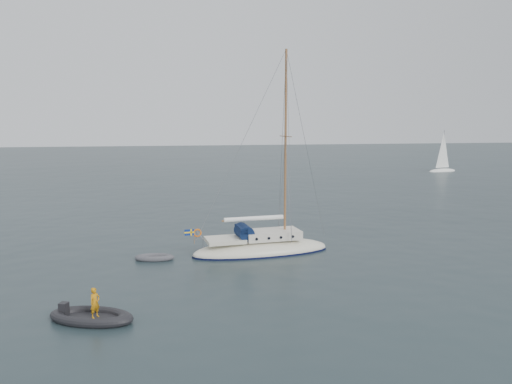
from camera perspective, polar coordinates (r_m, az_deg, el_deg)
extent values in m
plane|color=black|center=(33.47, -0.18, -7.11)|extent=(300.00, 300.00, 0.00)
ellipsoid|color=beige|center=(33.72, 0.62, -6.72)|extent=(9.34, 2.91, 1.56)
cube|color=beige|center=(33.61, 1.84, -4.89)|extent=(3.74, 1.97, 0.57)
cube|color=beige|center=(33.11, -3.63, -5.40)|extent=(2.49, 1.97, 0.26)
cylinder|color=#0C1939|center=(33.19, -1.41, -4.55)|extent=(1.00, 1.71, 1.00)
cube|color=#0C1939|center=(33.11, -1.76, -4.22)|extent=(0.47, 1.71, 0.42)
cylinder|color=#8D5D3A|center=(33.01, 3.47, 5.28)|extent=(0.16, 0.16, 12.46)
cylinder|color=#8D5D3A|center=(32.98, 3.48, 6.36)|extent=(0.05, 2.28, 0.05)
cylinder|color=#8D5D3A|center=(33.13, -0.26, -3.11)|extent=(4.36, 0.10, 0.10)
cylinder|color=white|center=(33.12, -0.26, -3.02)|extent=(4.06, 0.29, 0.29)
cylinder|color=gray|center=(32.85, -6.52, -4.75)|extent=(0.04, 2.28, 0.04)
torus|color=#DD5F0E|center=(33.45, -6.69, -4.52)|extent=(0.56, 0.10, 0.56)
cylinder|color=#8D5D3A|center=(32.85, -7.15, -4.94)|extent=(0.03, 0.03, 0.93)
cube|color=navy|center=(32.76, -7.71, -4.43)|extent=(0.62, 0.02, 0.39)
cube|color=yellow|center=(32.76, -7.71, -4.43)|extent=(0.64, 0.03, 0.09)
cube|color=yellow|center=(32.77, -7.51, -4.42)|extent=(0.09, 0.03, 0.42)
cylinder|color=black|center=(34.30, -0.74, -4.62)|extent=(0.19, 0.06, 0.19)
cylinder|color=black|center=(32.40, -0.11, -5.38)|extent=(0.19, 0.06, 0.19)
cylinder|color=black|center=(34.46, 0.63, -4.56)|extent=(0.19, 0.06, 0.19)
cylinder|color=black|center=(32.56, 1.33, -5.32)|extent=(0.19, 0.06, 0.19)
cylinder|color=black|center=(34.63, 1.98, -4.50)|extent=(0.19, 0.06, 0.19)
cylinder|color=black|center=(32.74, 2.76, -5.25)|extent=(0.19, 0.06, 0.19)
cylinder|color=black|center=(34.82, 3.31, -4.44)|extent=(0.19, 0.06, 0.19)
cylinder|color=black|center=(32.94, 4.17, -5.18)|extent=(0.19, 0.06, 0.19)
cube|color=#515055|center=(32.74, -11.53, -7.43)|extent=(1.51, 0.62, 0.09)
cube|color=black|center=(23.91, -18.29, -13.52)|extent=(2.44, 1.02, 0.12)
cube|color=black|center=(24.01, -21.53, -12.78)|extent=(0.36, 0.36, 0.61)
imported|color=#C07A0E|center=(23.63, -17.87, -11.89)|extent=(0.48, 0.58, 1.36)
ellipsoid|color=white|center=(93.35, 20.52, 2.23)|extent=(5.78, 1.93, 0.96)
cylinder|color=gray|center=(93.08, 20.63, 4.57)|extent=(0.10, 0.10, 6.75)
cone|color=white|center=(93.05, 20.61, 4.57)|extent=(3.08, 3.08, 6.27)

